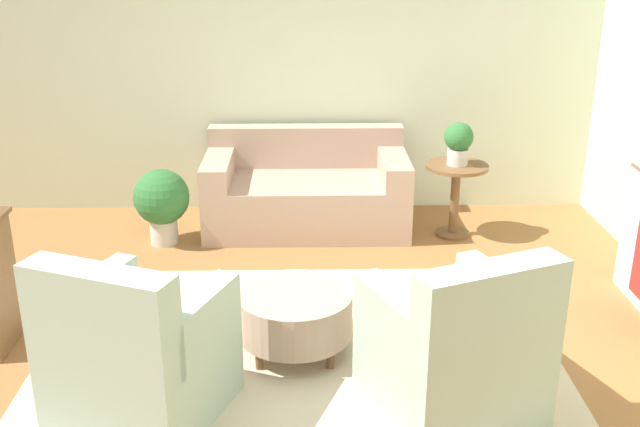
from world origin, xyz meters
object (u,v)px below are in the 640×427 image
at_px(ottoman_table, 295,314).
at_px(side_table, 455,187).
at_px(potted_plant_on_side_table, 459,141).
at_px(armchair_right, 458,354).
at_px(armchair_left, 136,358).
at_px(potted_plant_floor, 162,201).
at_px(couch, 306,192).

distance_m(ottoman_table, side_table, 2.43).
xyz_separation_m(side_table, potted_plant_on_side_table, (0.00, 0.00, 0.42)).
xyz_separation_m(armchair_right, side_table, (0.50, 2.68, 0.07)).
height_order(ottoman_table, potted_plant_on_side_table, potted_plant_on_side_table).
distance_m(armchair_left, potted_plant_floor, 2.56).
relative_size(armchair_left, potted_plant_on_side_table, 2.84).
relative_size(couch, potted_plant_floor, 2.74).
bearing_deg(couch, ottoman_table, -92.09).
distance_m(armchair_left, ottoman_table, 1.11).
bearing_deg(ottoman_table, potted_plant_floor, 122.26).
distance_m(armchair_right, ottoman_table, 1.14).
height_order(ottoman_table, potted_plant_floor, potted_plant_floor).
bearing_deg(side_table, potted_plant_floor, -177.11).
relative_size(ottoman_table, potted_plant_floor, 1.11).
distance_m(potted_plant_on_side_table, potted_plant_floor, 2.61).
distance_m(couch, armchair_right, 3.05).
xyz_separation_m(armchair_left, side_table, (2.25, 2.68, 0.07)).
height_order(armchair_right, potted_plant_on_side_table, potted_plant_on_side_table).
xyz_separation_m(couch, potted_plant_on_side_table, (1.31, -0.26, 0.54)).
bearing_deg(couch, armchair_right, -74.45).
bearing_deg(armchair_left, potted_plant_on_side_table, 49.90).
bearing_deg(ottoman_table, side_table, 54.77).
distance_m(armchair_right, side_table, 2.72).
xyz_separation_m(ottoman_table, potted_plant_on_side_table, (1.40, 1.98, 0.60)).
distance_m(side_table, potted_plant_on_side_table, 0.42).
height_order(couch, armchair_left, armchair_left).
relative_size(side_table, potted_plant_on_side_table, 1.75).
relative_size(armchair_right, side_table, 1.62).
height_order(couch, ottoman_table, couch).
distance_m(armchair_right, potted_plant_floor, 3.28).
bearing_deg(potted_plant_floor, armchair_right, -50.94).
height_order(ottoman_table, side_table, side_table).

